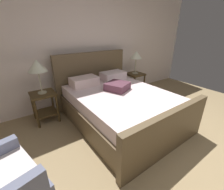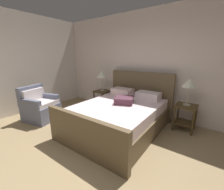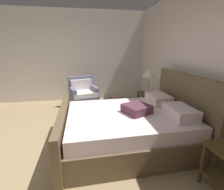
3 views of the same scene
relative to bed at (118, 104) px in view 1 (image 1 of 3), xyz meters
name	(u,v)px [view 1 (image 1 of 3)]	position (x,y,z in m)	size (l,w,h in m)	color
ground_plane	(197,163)	(0.23, -1.53, -0.36)	(6.27, 5.50, 0.02)	#9A825B
wall_back	(95,43)	(0.23, 1.28, 1.07)	(6.39, 0.12, 2.84)	silver
bed	(118,104)	(0.00, 0.00, 0.00)	(1.82, 2.30, 1.25)	brown
nightstand_right	(135,80)	(1.21, 0.84, 0.05)	(0.44, 0.44, 0.60)	#453319
table_lamp_right	(136,55)	(1.21, 0.84, 0.73)	(0.31, 0.31, 0.60)	#B7B293
nightstand_left	(44,102)	(-1.21, 0.80, 0.05)	(0.44, 0.44, 0.60)	#453319
table_lamp_left	(37,66)	(-1.21, 0.80, 0.76)	(0.34, 0.34, 0.63)	#B7B293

